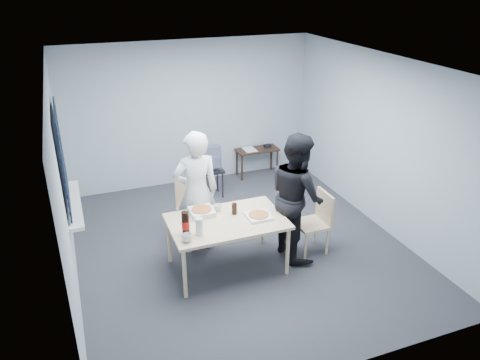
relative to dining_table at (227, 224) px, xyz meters
name	(u,v)px	position (x,y,z in m)	size (l,w,h in m)	color
room	(64,165)	(-1.85, 0.84, 0.78)	(5.00, 5.00, 5.00)	#2A2B2F
dining_table	(227,224)	(0.00, 0.00, 0.00)	(1.49, 0.94, 0.73)	beige
chair_far	(191,205)	(-0.21, 0.98, -0.15)	(0.42, 0.42, 0.89)	beige
chair_right	(317,218)	(1.32, -0.03, -0.15)	(0.42, 0.42, 0.89)	beige
person_white	(196,193)	(-0.23, 0.60, 0.22)	(0.65, 0.42, 1.77)	silver
person_black	(296,196)	(1.01, 0.03, 0.22)	(0.86, 0.47, 1.77)	black
side_table	(257,153)	(1.57, 2.72, -0.21)	(0.81, 0.36, 0.54)	#311E15
stool	(212,175)	(0.48, 2.15, -0.26)	(0.37, 0.37, 0.51)	black
backpack	(212,158)	(0.48, 2.14, 0.06)	(0.30, 0.22, 0.42)	#565963
pizza_box_a	(202,212)	(-0.25, 0.27, 0.10)	(0.31, 0.31, 0.08)	silver
pizza_box_b	(259,216)	(0.41, -0.07, 0.08)	(0.31, 0.31, 0.04)	silver
mug_a	(187,238)	(-0.61, -0.32, 0.11)	(0.12, 0.12, 0.10)	silver
mug_b	(218,208)	(-0.03, 0.28, 0.11)	(0.10, 0.10, 0.09)	silver
cola_glass	(234,209)	(0.15, 0.12, 0.14)	(0.07, 0.07, 0.15)	black
soda_bottle	(186,224)	(-0.58, -0.16, 0.21)	(0.10, 0.10, 0.31)	black
plastic_cups	(199,226)	(-0.43, -0.21, 0.17)	(0.09, 0.09, 0.22)	silver
rubber_band	(252,229)	(0.21, -0.33, 0.06)	(0.06, 0.06, 0.00)	red
papers	(250,149)	(1.42, 2.74, -0.12)	(0.22, 0.30, 0.01)	white
black_box	(268,146)	(1.79, 2.74, -0.10)	(0.13, 0.09, 0.06)	black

